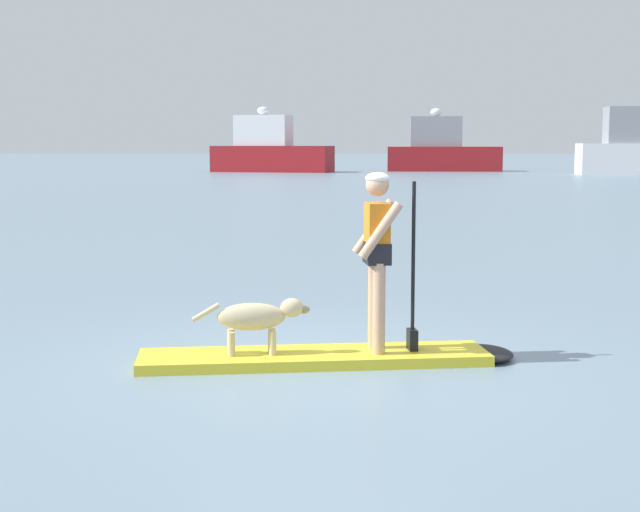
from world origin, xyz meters
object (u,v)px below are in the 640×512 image
(moored_boat_center, at_px, (270,151))
(moored_boat_outer, at_px, (441,151))
(paddleboard, at_px, (338,357))
(dog, at_px, (257,318))
(person_paddler, at_px, (379,248))

(moored_boat_center, height_order, moored_boat_outer, moored_boat_center)
(paddleboard, relative_size, moored_boat_center, 0.39)
(dog, xyz_separation_m, moored_boat_outer, (6.34, 64.38, 1.14))
(person_paddler, height_order, moored_boat_outer, moored_boat_outer)
(paddleboard, bearing_deg, person_paddler, 9.66)
(paddleboard, bearing_deg, moored_boat_center, 96.99)
(moored_boat_center, distance_m, moored_boat_outer, 13.43)
(dog, xyz_separation_m, moored_boat_center, (-6.77, 61.43, 1.15))
(paddleboard, bearing_deg, moored_boat_outer, 85.03)
(paddleboard, height_order, dog, dog)
(moored_boat_center, bearing_deg, moored_boat_outer, 12.66)
(moored_boat_outer, bearing_deg, dog, -95.62)
(paddleboard, height_order, person_paddler, person_paddler)
(person_paddler, height_order, moored_boat_center, moored_boat_center)
(dog, height_order, moored_boat_outer, moored_boat_outer)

